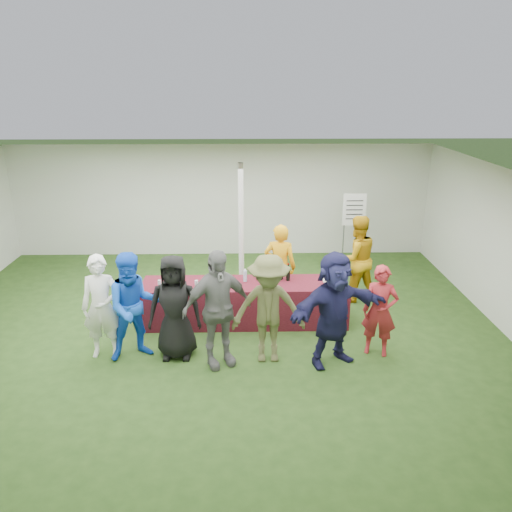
{
  "coord_description": "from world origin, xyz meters",
  "views": [
    {
      "loc": [
        0.58,
        -7.82,
        4.1
      ],
      "look_at": [
        0.76,
        0.25,
        1.25
      ],
      "focal_mm": 35.0,
      "sensor_mm": 36.0,
      "label": 1
    }
  ],
  "objects_px": {
    "wine_list_sign": "(354,216)",
    "staff_pourer": "(280,267)",
    "serving_table": "(245,303)",
    "customer_5": "(334,309)",
    "customer_2": "(175,307)",
    "staff_back": "(356,259)",
    "customer_1": "(134,306)",
    "customer_3": "(217,309)",
    "customer_6": "(380,311)",
    "customer_4": "(269,309)",
    "dump_bucket": "(334,282)",
    "customer_0": "(102,307)"
  },
  "relations": [
    {
      "from": "wine_list_sign",
      "to": "staff_pourer",
      "type": "bearing_deg",
      "value": -133.5
    },
    {
      "from": "serving_table",
      "to": "customer_5",
      "type": "relative_size",
      "value": 2.02
    },
    {
      "from": "staff_pourer",
      "to": "customer_2",
      "type": "bearing_deg",
      "value": 57.97
    },
    {
      "from": "staff_back",
      "to": "serving_table",
      "type": "bearing_deg",
      "value": 8.48
    },
    {
      "from": "staff_pourer",
      "to": "customer_1",
      "type": "xyz_separation_m",
      "value": [
        -2.34,
        -1.73,
        0.03
      ]
    },
    {
      "from": "customer_2",
      "to": "wine_list_sign",
      "type": "bearing_deg",
      "value": 46.09
    },
    {
      "from": "customer_3",
      "to": "customer_5",
      "type": "relative_size",
      "value": 1.03
    },
    {
      "from": "customer_6",
      "to": "customer_1",
      "type": "bearing_deg",
      "value": -161.34
    },
    {
      "from": "customer_2",
      "to": "customer_6",
      "type": "bearing_deg",
      "value": 0.39
    },
    {
      "from": "serving_table",
      "to": "customer_4",
      "type": "bearing_deg",
      "value": -74.45
    },
    {
      "from": "customer_5",
      "to": "customer_6",
      "type": "relative_size",
      "value": 1.22
    },
    {
      "from": "dump_bucket",
      "to": "serving_table",
      "type": "bearing_deg",
      "value": 171.85
    },
    {
      "from": "staff_pourer",
      "to": "serving_table",
      "type": "bearing_deg",
      "value": 54.71
    },
    {
      "from": "customer_0",
      "to": "customer_1",
      "type": "relative_size",
      "value": 0.97
    },
    {
      "from": "customer_0",
      "to": "serving_table",
      "type": "bearing_deg",
      "value": 24.96
    },
    {
      "from": "staff_pourer",
      "to": "customer_6",
      "type": "xyz_separation_m",
      "value": [
        1.43,
        -1.72,
        -0.09
      ]
    },
    {
      "from": "serving_table",
      "to": "customer_1",
      "type": "distance_m",
      "value": 2.09
    },
    {
      "from": "customer_4",
      "to": "customer_2",
      "type": "bearing_deg",
      "value": 173.68
    },
    {
      "from": "wine_list_sign",
      "to": "serving_table",
      "type": "bearing_deg",
      "value": -134.74
    },
    {
      "from": "customer_3",
      "to": "customer_6",
      "type": "xyz_separation_m",
      "value": [
        2.5,
        0.26,
        -0.18
      ]
    },
    {
      "from": "wine_list_sign",
      "to": "customer_4",
      "type": "distance_m",
      "value": 4.25
    },
    {
      "from": "serving_table",
      "to": "customer_6",
      "type": "relative_size",
      "value": 2.46
    },
    {
      "from": "staff_pourer",
      "to": "customer_4",
      "type": "height_order",
      "value": "customer_4"
    },
    {
      "from": "dump_bucket",
      "to": "customer_3",
      "type": "relative_size",
      "value": 0.14
    },
    {
      "from": "customer_5",
      "to": "customer_6",
      "type": "xyz_separation_m",
      "value": [
        0.77,
        0.25,
        -0.16
      ]
    },
    {
      "from": "wine_list_sign",
      "to": "customer_3",
      "type": "height_order",
      "value": "customer_3"
    },
    {
      "from": "customer_2",
      "to": "dump_bucket",
      "type": "bearing_deg",
      "value": 19.74
    },
    {
      "from": "dump_bucket",
      "to": "staff_back",
      "type": "height_order",
      "value": "staff_back"
    },
    {
      "from": "staff_back",
      "to": "customer_6",
      "type": "bearing_deg",
      "value": 73.38
    },
    {
      "from": "customer_1",
      "to": "customer_5",
      "type": "xyz_separation_m",
      "value": [
        3.01,
        -0.24,
        0.03
      ]
    },
    {
      "from": "staff_back",
      "to": "staff_pourer",
      "type": "bearing_deg",
      "value": -1.96
    },
    {
      "from": "serving_table",
      "to": "wine_list_sign",
      "type": "relative_size",
      "value": 2.0
    },
    {
      "from": "dump_bucket",
      "to": "customer_3",
      "type": "distance_m",
      "value": 2.27
    },
    {
      "from": "dump_bucket",
      "to": "wine_list_sign",
      "type": "relative_size",
      "value": 0.14
    },
    {
      "from": "dump_bucket",
      "to": "customer_2",
      "type": "xyz_separation_m",
      "value": [
        -2.6,
        -0.92,
        -0.01
      ]
    },
    {
      "from": "staff_back",
      "to": "customer_4",
      "type": "xyz_separation_m",
      "value": [
        -1.79,
        -2.22,
        0.0
      ]
    },
    {
      "from": "dump_bucket",
      "to": "customer_2",
      "type": "bearing_deg",
      "value": -160.6
    },
    {
      "from": "customer_4",
      "to": "customer_3",
      "type": "bearing_deg",
      "value": -172.6
    },
    {
      "from": "customer_3",
      "to": "customer_5",
      "type": "bearing_deg",
      "value": -24.92
    },
    {
      "from": "customer_2",
      "to": "customer_4",
      "type": "bearing_deg",
      "value": -5.81
    },
    {
      "from": "customer_0",
      "to": "customer_6",
      "type": "distance_m",
      "value": 4.28
    },
    {
      "from": "dump_bucket",
      "to": "staff_pourer",
      "type": "height_order",
      "value": "staff_pourer"
    },
    {
      "from": "customer_1",
      "to": "customer_5",
      "type": "relative_size",
      "value": 0.96
    },
    {
      "from": "wine_list_sign",
      "to": "customer_2",
      "type": "height_order",
      "value": "wine_list_sign"
    },
    {
      "from": "staff_pourer",
      "to": "staff_back",
      "type": "height_order",
      "value": "staff_back"
    },
    {
      "from": "wine_list_sign",
      "to": "customer_6",
      "type": "distance_m",
      "value": 3.61
    },
    {
      "from": "customer_0",
      "to": "customer_4",
      "type": "height_order",
      "value": "customer_4"
    },
    {
      "from": "wine_list_sign",
      "to": "customer_0",
      "type": "xyz_separation_m",
      "value": [
        -4.57,
        -3.51,
        -0.49
      ]
    },
    {
      "from": "dump_bucket",
      "to": "staff_back",
      "type": "distance_m",
      "value": 1.31
    },
    {
      "from": "staff_pourer",
      "to": "customer_4",
      "type": "relative_size",
      "value": 0.96
    }
  ]
}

